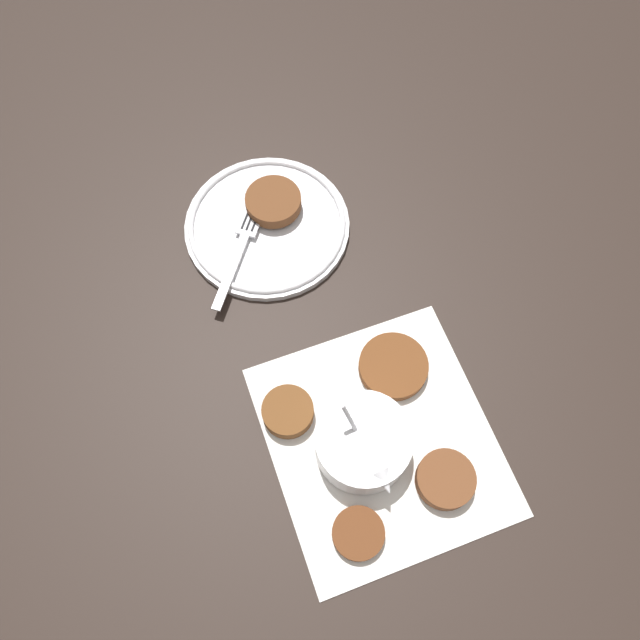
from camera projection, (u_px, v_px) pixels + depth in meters
ground_plane at (372, 470)px, 0.73m from camera, size 4.00×4.00×0.00m
napkin at (381, 440)px, 0.75m from camera, size 0.30×0.28×0.00m
sauce_bowl at (364, 443)px, 0.72m from camera, size 0.12×0.11×0.10m
fritter_0 at (288, 412)px, 0.75m from camera, size 0.06×0.06×0.02m
fritter_1 at (393, 366)px, 0.77m from camera, size 0.09×0.09×0.01m
fritter_2 at (445, 479)px, 0.71m from camera, size 0.07×0.07×0.02m
fritter_3 at (358, 533)px, 0.69m from camera, size 0.06×0.06×0.01m
serving_plate at (267, 225)px, 0.86m from camera, size 0.23×0.23×0.02m
fritter_on_plate at (273, 202)px, 0.86m from camera, size 0.08×0.08×0.02m
fork at (245, 236)px, 0.84m from camera, size 0.16×0.14×0.00m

